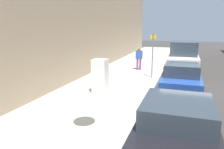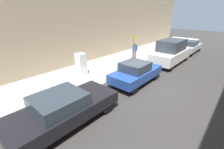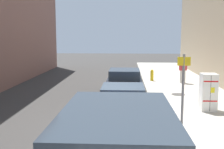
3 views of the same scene
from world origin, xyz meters
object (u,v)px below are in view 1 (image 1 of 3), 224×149
object	(u,v)px
parked_sedan_dark	(177,124)
parked_van_white	(183,56)
street_sign_post	(153,53)
parked_hatchback_blue	(181,78)
parked_sedan_silver	(184,53)
pedestrian_walking_far	(139,57)
discarded_refrigerator	(100,76)

from	to	relation	value
parked_sedan_dark	parked_van_white	bearing A→B (deg)	90.00
street_sign_post	parked_sedan_dark	bearing A→B (deg)	-76.93
parked_sedan_dark	parked_hatchback_blue	bearing A→B (deg)	90.00
parked_hatchback_blue	parked_sedan_silver	xyz separation A→B (m)	(0.00, 11.14, -0.02)
pedestrian_walking_far	parked_sedan_dark	xyz separation A→B (m)	(2.95, -9.55, -0.33)
street_sign_post	parked_sedan_dark	size ratio (longest dim) A/B	0.58
discarded_refrigerator	parked_sedan_silver	distance (m)	13.30
parked_sedan_dark	parked_van_white	world-z (taller)	parked_van_white
parked_van_white	street_sign_post	bearing A→B (deg)	-115.71
discarded_refrigerator	pedestrian_walking_far	size ratio (longest dim) A/B	0.99
parked_sedan_dark	parked_van_white	size ratio (longest dim) A/B	0.89
pedestrian_walking_far	parked_sedan_silver	world-z (taller)	pedestrian_walking_far
discarded_refrigerator	parked_van_white	distance (m)	8.16
street_sign_post	parked_hatchback_blue	distance (m)	2.86
discarded_refrigerator	parked_sedan_dark	xyz separation A→B (m)	(3.52, -3.60, -0.21)
pedestrian_walking_far	parked_hatchback_blue	distance (m)	5.21
street_sign_post	parked_hatchback_blue	bearing A→B (deg)	-50.94
parked_hatchback_blue	parked_sedan_silver	distance (m)	11.14
discarded_refrigerator	pedestrian_walking_far	xyz separation A→B (m)	(0.57, 5.96, 0.12)
parked_van_white	parked_sedan_silver	xyz separation A→B (m)	(-0.00, 5.47, -0.33)
parked_sedan_silver	parked_sedan_dark	bearing A→B (deg)	-90.00
discarded_refrigerator	parked_sedan_silver	xyz separation A→B (m)	(3.52, 12.82, -0.22)
parked_hatchback_blue	parked_van_white	bearing A→B (deg)	90.00
street_sign_post	parked_sedan_silver	xyz separation A→B (m)	(1.72, 9.03, -0.90)
discarded_refrigerator	pedestrian_walking_far	world-z (taller)	pedestrian_walking_far
street_sign_post	parked_van_white	distance (m)	4.00
street_sign_post	pedestrian_walking_far	world-z (taller)	street_sign_post
pedestrian_walking_far	parked_sedan_silver	xyz separation A→B (m)	(2.95, 6.87, -0.34)
pedestrian_walking_far	parked_sedan_silver	bearing A→B (deg)	144.36
discarded_refrigerator	parked_van_white	bearing A→B (deg)	64.41
parked_hatchback_blue	parked_van_white	xyz separation A→B (m)	(0.00, 5.68, 0.31)
street_sign_post	parked_hatchback_blue	world-z (taller)	street_sign_post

